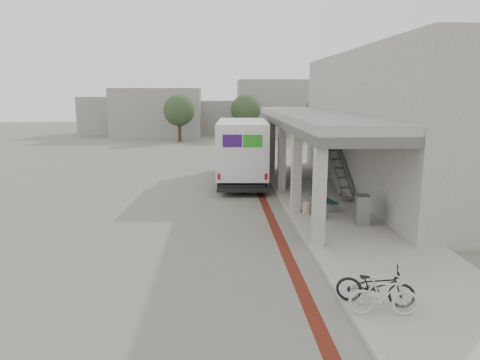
{
  "coord_description": "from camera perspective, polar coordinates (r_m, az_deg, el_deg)",
  "views": [
    {
      "loc": [
        -1.16,
        -16.66,
        5.01
      ],
      "look_at": [
        -0.26,
        -0.07,
        1.6
      ],
      "focal_mm": 32.0,
      "sensor_mm": 36.0,
      "label": 1
    }
  ],
  "objects": [
    {
      "name": "bike_lane_stripe",
      "position": [
        19.44,
        3.37,
        -3.34
      ],
      "size": [
        0.35,
        40.0,
        0.01
      ],
      "primitive_type": "cube",
      "color": "#551B11",
      "rests_on": "ground"
    },
    {
      "name": "utility_cabinet",
      "position": [
        16.83,
        15.97,
        -3.8
      ],
      "size": [
        0.61,
        0.74,
        1.11
      ],
      "primitive_type": "cube",
      "rotation": [
        0.0,
        0.0,
        -0.18
      ],
      "color": "slate",
      "rests_on": "sidewalk"
    },
    {
      "name": "tree_left",
      "position": [
        44.86,
        -8.14,
        9.14
      ],
      "size": [
        3.2,
        3.2,
        4.8
      ],
      "color": "#38281C",
      "rests_on": "ground"
    },
    {
      "name": "sidewalk",
      "position": [
        18.13,
        13.59,
        -4.58
      ],
      "size": [
        4.4,
        28.0,
        0.12
      ],
      "primitive_type": "cube",
      "color": "gray",
      "rests_on": "ground"
    },
    {
      "name": "bicycle_black",
      "position": [
        10.75,
        17.59,
        -13.25
      ],
      "size": [
        1.89,
        1.17,
        0.94
      ],
      "primitive_type": "imported",
      "rotation": [
        0.0,
        0.0,
        1.24
      ],
      "color": "black",
      "rests_on": "sidewalk"
    },
    {
      "name": "fedex_truck",
      "position": [
        24.29,
        0.3,
        4.17
      ],
      "size": [
        3.02,
        8.36,
        3.51
      ],
      "rotation": [
        0.0,
        0.0,
        -0.06
      ],
      "color": "black",
      "rests_on": "ground"
    },
    {
      "name": "bollard_near",
      "position": [
        17.79,
        8.89,
        -3.6
      ],
      "size": [
        0.36,
        0.36,
        0.54
      ],
      "color": "gray",
      "rests_on": "sidewalk"
    },
    {
      "name": "transit_building",
      "position": [
        22.68,
        17.66,
        6.99
      ],
      "size": [
        7.6,
        17.0,
        7.0
      ],
      "color": "gray",
      "rests_on": "ground"
    },
    {
      "name": "distant_backdrop",
      "position": [
        52.62,
        -5.02,
        9.04
      ],
      "size": [
        28.0,
        10.0,
        6.5
      ],
      "color": "gray",
      "rests_on": "ground"
    },
    {
      "name": "tree_mid",
      "position": [
        46.8,
        0.76,
        9.35
      ],
      "size": [
        3.2,
        3.2,
        4.8
      ],
      "color": "#38281C",
      "rests_on": "ground"
    },
    {
      "name": "bicycle_cream",
      "position": [
        10.32,
        18.62,
        -14.42
      ],
      "size": [
        1.59,
        0.6,
        0.94
      ],
      "primitive_type": "imported",
      "rotation": [
        0.0,
        0.0,
        1.46
      ],
      "color": "beige",
      "rests_on": "sidewalk"
    },
    {
      "name": "tree_right",
      "position": [
        47.04,
        10.74,
        9.16
      ],
      "size": [
        3.2,
        3.2,
        4.8
      ],
      "color": "#38281C",
      "rests_on": "ground"
    },
    {
      "name": "bollard_far",
      "position": [
        17.22,
        10.93,
        -4.1
      ],
      "size": [
        0.39,
        0.39,
        0.59
      ],
      "color": "gray",
      "rests_on": "sidewalk"
    },
    {
      "name": "ground",
      "position": [
        17.43,
        0.83,
        -5.1
      ],
      "size": [
        120.0,
        120.0,
        0.0
      ],
      "primitive_type": "plane",
      "color": "#6C675C",
      "rests_on": "ground"
    },
    {
      "name": "bench",
      "position": [
        18.74,
        11.1,
        -2.76
      ],
      "size": [
        0.83,
        1.91,
        0.44
      ],
      "rotation": [
        0.0,
        0.0,
        0.24
      ],
      "color": "gray",
      "rests_on": "sidewalk"
    }
  ]
}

